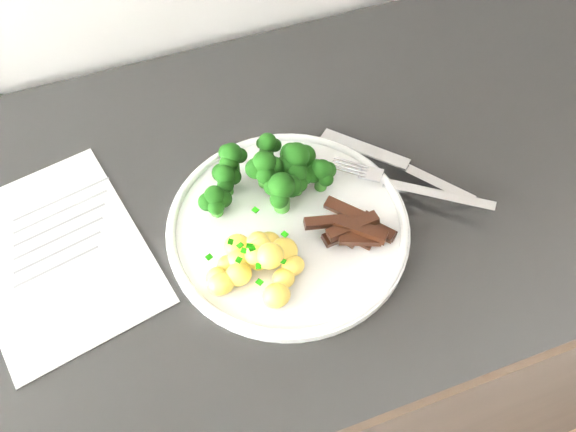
# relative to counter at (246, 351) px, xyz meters

# --- Properties ---
(counter) EXTENTS (2.41, 0.60, 0.90)m
(counter) POSITION_rel_counter_xyz_m (0.00, 0.00, 0.00)
(counter) COLOR black
(counter) RESTS_ON ground
(recipe_paper) EXTENTS (0.24, 0.30, 0.00)m
(recipe_paper) POSITION_rel_counter_xyz_m (-0.20, 0.01, 0.45)
(recipe_paper) COLOR silver
(recipe_paper) RESTS_ON counter
(plate) EXTENTS (0.30, 0.30, 0.02)m
(plate) POSITION_rel_counter_xyz_m (0.07, -0.05, 0.46)
(plate) COLOR white
(plate) RESTS_ON counter
(broccoli) EXTENTS (0.17, 0.11, 0.07)m
(broccoli) POSITION_rel_counter_xyz_m (0.07, 0.01, 0.50)
(broccoli) COLOR #2B6B1D
(broccoli) RESTS_ON plate
(potatoes) EXTENTS (0.11, 0.12, 0.05)m
(potatoes) POSITION_rel_counter_xyz_m (0.01, -0.09, 0.48)
(potatoes) COLOR #FFDC5C
(potatoes) RESTS_ON plate
(beef_strips) EXTENTS (0.10, 0.08, 0.03)m
(beef_strips) POSITION_rel_counter_xyz_m (0.14, -0.09, 0.48)
(beef_strips) COLOR black
(beef_strips) RESTS_ON plate
(fork) EXTENTS (0.17, 0.15, 0.02)m
(fork) POSITION_rel_counter_xyz_m (0.23, -0.06, 0.47)
(fork) COLOR silver
(fork) RESTS_ON plate
(knife) EXTENTS (0.15, 0.18, 0.02)m
(knife) POSITION_rel_counter_xyz_m (0.25, -0.03, 0.46)
(knife) COLOR silver
(knife) RESTS_ON plate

